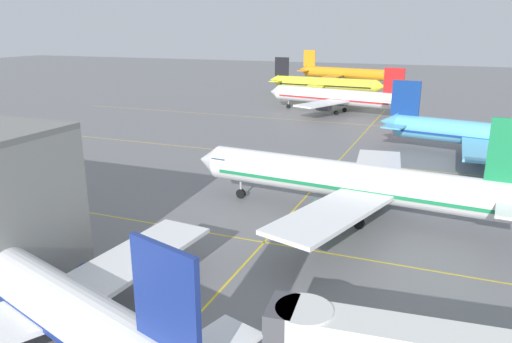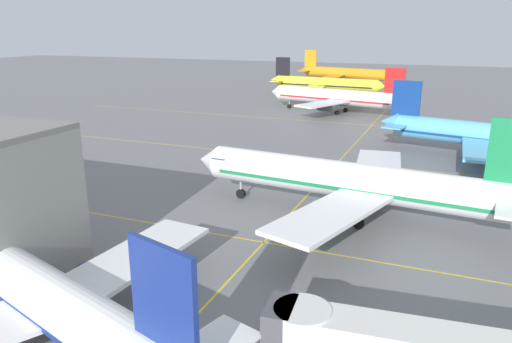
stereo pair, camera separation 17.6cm
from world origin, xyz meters
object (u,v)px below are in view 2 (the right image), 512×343
at_px(airliner_third_row, 496,136).
at_px(airliner_far_left_stand, 336,97).
at_px(airliner_far_right_stand, 325,84).
at_px(airliner_distant_taxiway, 345,73).
at_px(airliner_second_row, 354,181).
at_px(airliner_front_gate, 35,289).

bearing_deg(airliner_third_row, airliner_far_left_stand, 133.32).
distance_m(airliner_far_left_stand, airliner_far_right_stand, 31.46).
height_order(airliner_third_row, airliner_distant_taxiway, airliner_distant_taxiway).
bearing_deg(airliner_far_left_stand, airliner_third_row, -46.68).
distance_m(airliner_second_row, airliner_far_left_stand, 72.80).
bearing_deg(airliner_second_row, airliner_front_gate, -117.13).
bearing_deg(airliner_distant_taxiway, airliner_second_row, -77.51).
relative_size(airliner_front_gate, airliner_far_right_stand, 0.92).
relative_size(airliner_front_gate, airliner_third_row, 0.90).
relative_size(airliner_third_row, airliner_far_left_stand, 1.01).
relative_size(airliner_second_row, airliner_far_right_stand, 1.07).
height_order(airliner_second_row, airliner_distant_taxiway, airliner_second_row).
xyz_separation_m(airliner_far_left_stand, airliner_distant_taxiway, (-11.97, 66.51, 0.21)).
relative_size(airliner_second_row, airliner_far_left_stand, 1.07).
xyz_separation_m(airliner_front_gate, airliner_third_row, (32.25, 64.38, 0.35)).
bearing_deg(airliner_far_left_stand, airliner_far_right_stand, 109.72).
bearing_deg(airliner_second_row, airliner_distant_taxiway, 102.49).
distance_m(airliner_front_gate, airliner_far_left_stand, 101.33).
bearing_deg(airliner_third_row, airliner_far_right_stand, 124.32).
distance_m(airliner_third_row, airliner_far_left_stand, 50.74).
xyz_separation_m(airliner_third_row, airliner_far_right_stand, (-45.43, 66.53, -0.10)).
bearing_deg(airliner_front_gate, airliner_distant_taxiway, 94.95).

